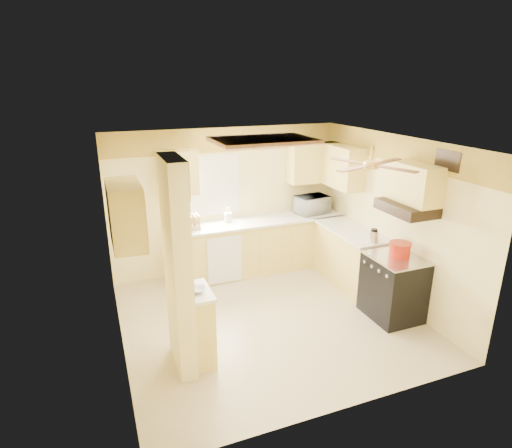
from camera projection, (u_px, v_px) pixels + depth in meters
name	position (u px, v px, depth m)	size (l,w,h in m)	color
floor	(269.00, 319.00, 6.11)	(4.00, 4.00, 0.00)	tan
ceiling	(271.00, 143.00, 5.30)	(4.00, 4.00, 0.00)	white
wall_back	(227.00, 201.00, 7.38)	(4.00, 4.00, 0.00)	#F7E397
wall_front	(349.00, 303.00, 4.03)	(4.00, 4.00, 0.00)	#F7E397
wall_left	(113.00, 259.00, 5.01)	(3.80, 3.80, 0.00)	#F7E397
wall_right	(393.00, 220.00, 6.39)	(3.80, 3.80, 0.00)	#F7E397
wallpaper_border	(226.00, 140.00, 7.02)	(4.00, 0.02, 0.40)	yellow
partition_column	(178.00, 269.00, 4.75)	(0.20, 0.70, 2.50)	#F7E397
partition_ledge	(200.00, 327.00, 5.09)	(0.25, 0.55, 0.90)	#F5DB70
ledge_top	(199.00, 292.00, 4.94)	(0.28, 0.58, 0.04)	white
lower_cabinets_back	(260.00, 246.00, 7.54)	(3.00, 0.60, 0.90)	#F5DB70
lower_cabinets_right	(350.00, 257.00, 7.07)	(0.60, 1.40, 0.90)	#F5DB70
countertop_back	(260.00, 221.00, 7.38)	(3.04, 0.64, 0.04)	white
countertop_right	(351.00, 231.00, 6.92)	(0.64, 1.44, 0.04)	white
dishwasher_panel	(225.00, 260.00, 7.02)	(0.58, 0.02, 0.80)	white
window	(213.00, 185.00, 7.18)	(0.92, 0.02, 1.02)	white
upper_cab_back_left	(178.00, 172.00, 6.74)	(0.60, 0.35, 0.70)	#F5DB70
upper_cab_back_right	(313.00, 162.00, 7.56)	(0.90, 0.35, 0.70)	#F5DB70
upper_cab_right	(341.00, 166.00, 7.24)	(0.35, 1.00, 0.70)	#F5DB70
upper_cab_left_wall	(126.00, 214.00, 4.66)	(0.35, 0.75, 0.70)	#F5DB70
upper_cab_over_stove	(415.00, 183.00, 5.62)	(0.35, 0.76, 0.52)	#F5DB70
stove	(393.00, 287.00, 6.05)	(0.68, 0.77, 0.92)	black
range_hood	(406.00, 208.00, 5.70)	(0.50, 0.76, 0.14)	black
poster_menu	(185.00, 216.00, 4.60)	(0.02, 0.42, 0.57)	black
poster_nashville	(188.00, 271.00, 4.81)	(0.02, 0.42, 0.57)	black
ceiling_light_panel	(263.00, 141.00, 5.79)	(1.35, 0.95, 0.06)	brown
ceiling_fan	(371.00, 164.00, 5.09)	(1.15, 1.15, 0.26)	gold
vent_grate	(448.00, 160.00, 5.25)	(0.02, 0.40, 0.25)	black
microwave	(312.00, 205.00, 7.70)	(0.58, 0.39, 0.32)	white
bowl	(197.00, 290.00, 4.89)	(0.19, 0.19, 0.05)	white
dutch_oven	(400.00, 249.00, 5.90)	(0.30, 0.30, 0.20)	#A71C0D
kettle	(374.00, 236.00, 6.32)	(0.14, 0.14, 0.22)	silver
dish_rack	(188.00, 224.00, 6.94)	(0.40, 0.30, 0.22)	tan
utensil_crock	(228.00, 217.00, 7.26)	(0.13, 0.13, 0.25)	white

